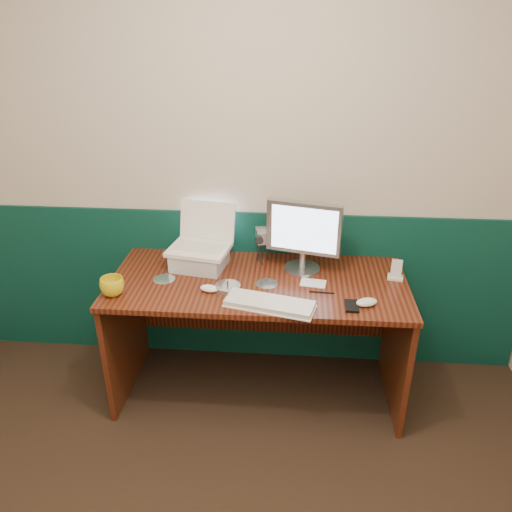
# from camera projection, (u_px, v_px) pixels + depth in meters

# --- Properties ---
(back_wall) EXTENTS (3.50, 0.04, 2.50)m
(back_wall) POSITION_uv_depth(u_px,v_px,m) (236.00, 170.00, 2.81)
(back_wall) COLOR beige
(back_wall) RESTS_ON ground
(wainscot) EXTENTS (3.48, 0.02, 1.00)m
(wainscot) POSITION_uv_depth(u_px,v_px,m) (238.00, 287.00, 3.13)
(wainscot) COLOR #072F2C
(wainscot) RESTS_ON ground
(desk) EXTENTS (1.60, 0.70, 0.75)m
(desk) POSITION_uv_depth(u_px,v_px,m) (258.00, 338.00, 2.85)
(desk) COLOR #3A100A
(desk) RESTS_ON ground
(laptop_riser) EXTENTS (0.32, 0.29, 0.10)m
(laptop_riser) POSITION_uv_depth(u_px,v_px,m) (200.00, 259.00, 2.81)
(laptop_riser) COLOR silver
(laptop_riser) RESTS_ON desk
(laptop) EXTENTS (0.37, 0.30, 0.27)m
(laptop) POSITION_uv_depth(u_px,v_px,m) (198.00, 229.00, 2.73)
(laptop) COLOR white
(laptop) RESTS_ON laptop_riser
(monitor) EXTENTS (0.42, 0.21, 0.41)m
(monitor) POSITION_uv_depth(u_px,v_px,m) (303.00, 237.00, 2.71)
(monitor) COLOR #A4A4A9
(monitor) RESTS_ON desk
(keyboard) EXTENTS (0.46, 0.24, 0.03)m
(keyboard) POSITION_uv_depth(u_px,v_px,m) (270.00, 304.00, 2.45)
(keyboard) COLOR white
(keyboard) RESTS_ON desk
(mouse_right) EXTENTS (0.13, 0.10, 0.04)m
(mouse_right) POSITION_uv_depth(u_px,v_px,m) (367.00, 302.00, 2.45)
(mouse_right) COLOR silver
(mouse_right) RESTS_ON desk
(mouse_left) EXTENTS (0.11, 0.08, 0.03)m
(mouse_left) POSITION_uv_depth(u_px,v_px,m) (209.00, 288.00, 2.58)
(mouse_left) COLOR white
(mouse_left) RESTS_ON desk
(mug) EXTENTS (0.16, 0.16, 0.10)m
(mug) POSITION_uv_depth(u_px,v_px,m) (112.00, 286.00, 2.53)
(mug) COLOR yellow
(mug) RESTS_ON desk
(camcorder) EXTENTS (0.11, 0.14, 0.18)m
(camcorder) POSITION_uv_depth(u_px,v_px,m) (263.00, 247.00, 2.85)
(camcorder) COLOR silver
(camcorder) RESTS_ON desk
(cd_spindle) EXTENTS (0.13, 0.13, 0.03)m
(cd_spindle) POSITION_uv_depth(u_px,v_px,m) (228.00, 287.00, 2.59)
(cd_spindle) COLOR #B3BCC4
(cd_spindle) RESTS_ON desk
(cd_loose_a) EXTENTS (0.12, 0.12, 0.00)m
(cd_loose_a) POSITION_uv_depth(u_px,v_px,m) (164.00, 279.00, 2.70)
(cd_loose_a) COLOR silver
(cd_loose_a) RESTS_ON desk
(cd_loose_b) EXTENTS (0.12, 0.12, 0.00)m
(cd_loose_b) POSITION_uv_depth(u_px,v_px,m) (267.00, 284.00, 2.66)
(cd_loose_b) COLOR silver
(cd_loose_b) RESTS_ON desk
(pen) EXTENTS (0.13, 0.02, 0.01)m
(pen) POSITION_uv_depth(u_px,v_px,m) (322.00, 292.00, 2.57)
(pen) COLOR black
(pen) RESTS_ON desk
(papers) EXTENTS (0.15, 0.11, 0.00)m
(papers) POSITION_uv_depth(u_px,v_px,m) (313.00, 283.00, 2.66)
(papers) COLOR silver
(papers) RESTS_ON desk
(dock) EXTENTS (0.09, 0.08, 0.02)m
(dock) POSITION_uv_depth(u_px,v_px,m) (395.00, 277.00, 2.70)
(dock) COLOR white
(dock) RESTS_ON desk
(music_player) EXTENTS (0.06, 0.04, 0.10)m
(music_player) POSITION_uv_depth(u_px,v_px,m) (397.00, 268.00, 2.68)
(music_player) COLOR silver
(music_player) RESTS_ON dock
(pda) EXTENTS (0.07, 0.11, 0.01)m
(pda) POSITION_uv_depth(u_px,v_px,m) (352.00, 306.00, 2.44)
(pda) COLOR black
(pda) RESTS_ON desk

